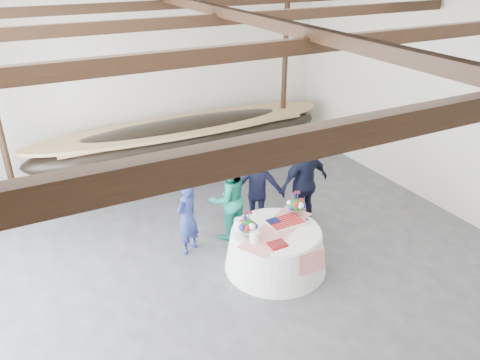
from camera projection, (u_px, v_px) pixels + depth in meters
floor at (261, 287)px, 8.09m from camera, size 10.00×12.00×0.01m
wall_back at (145, 81)px, 11.87m from camera, size 10.00×0.02×4.50m
ceiling at (268, 13)px, 6.10m from camera, size 10.00×12.00×0.01m
pavilion_structure at (238, 42)px, 6.99m from camera, size 9.80×11.76×4.50m
longboat_display at (185, 139)px, 11.85m from camera, size 7.80×1.56×1.46m
banquet_table at (276, 248)px, 8.44m from camera, size 1.85×1.85×0.79m
tabletop_items at (272, 219)px, 8.30m from camera, size 1.76×1.30×0.40m
guest_woman_blue at (187, 217)px, 8.76m from camera, size 0.65×0.58×1.49m
guest_woman_teal at (228, 198)px, 9.17m from camera, size 0.92×0.76×1.72m
guest_man_left at (257, 184)px, 9.62m from camera, size 1.35×1.14×1.82m
guest_man_right at (304, 183)px, 9.51m from camera, size 1.19×0.58×1.96m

